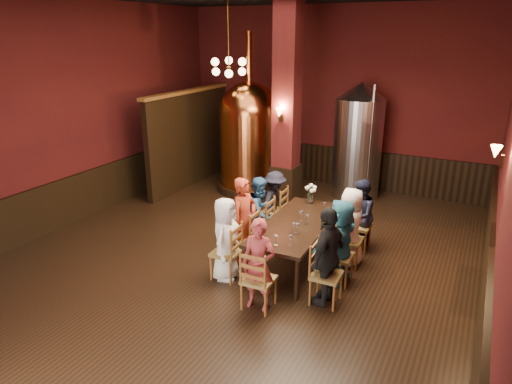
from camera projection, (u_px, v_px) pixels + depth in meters
The scene contains 38 objects.
room at pixel (235, 136), 7.43m from camera, with size 10.00×10.02×4.50m.
wainscot_right at pixel (485, 289), 6.30m from camera, with size 0.08×9.90×1.00m, color black.
wainscot_back at pixel (328, 165), 12.17m from camera, with size 7.90×0.08×1.00m, color black.
wainscot_left at pixel (75, 198), 9.72m from camera, with size 0.08×9.90×1.00m, color black.
column at pixel (287, 110), 9.90m from camera, with size 0.58×0.58×4.50m, color #4C1310.
partition at pixel (190, 140), 11.84m from camera, with size 0.22×3.50×2.40m, color black.
pendant_cluster at pixel (229, 67), 10.35m from camera, with size 0.90×0.90×1.70m, color #A57226, non-canonical shape.
sconce_wall at pixel (503, 156), 6.43m from camera, with size 0.20×0.20×0.36m, color black, non-canonical shape.
sconce_column at pixel (281, 114), 9.67m from camera, with size 0.20×0.20×0.36m, color black, non-canonical shape.
dining_table at pixel (297, 226), 7.86m from camera, with size 1.07×2.43×0.75m.
chair_0 at pixel (226, 252), 7.43m from camera, with size 0.46×0.46×0.92m, color #9C5D27, non-canonical shape.
person_0 at pixel (226, 239), 7.35m from camera, with size 0.68×0.44×1.39m, color white.
chair_1 at pixel (244, 236), 8.00m from camera, with size 0.46×0.46×0.92m, color #9C5D27, non-canonical shape.
person_1 at pixel (244, 220), 7.90m from camera, with size 0.56×0.37×1.53m, color #A9331D.
chair_2 at pixel (260, 223), 8.56m from camera, with size 0.46×0.46×0.92m, color #9C5D27, non-canonical shape.
person_2 at pixel (260, 212), 8.49m from camera, with size 0.66×0.33×1.36m, color #275484.
chair_3 at pixel (274, 211), 9.13m from camera, with size 0.46×0.46×0.92m, color #9C5D27, non-canonical shape.
person_3 at pixel (275, 203), 9.07m from camera, with size 0.83×0.48×1.28m, color black.
chair_4 at pixel (326, 275), 6.74m from camera, with size 0.46×0.46×0.92m, color #9C5D27, non-canonical shape.
person_4 at pixel (328, 256), 6.64m from camera, with size 0.90×0.37×1.53m, color black.
chair_5 at pixel (339, 256), 7.31m from camera, with size 0.46×0.46×0.92m, color #9C5D27, non-canonical shape.
person_5 at pixel (340, 242), 7.22m from camera, with size 1.32×0.42×1.42m, color teal.
chair_6 at pixel (349, 240), 7.87m from camera, with size 0.46×0.46×0.92m, color #9C5D27, non-canonical shape.
person_6 at pixel (350, 227), 7.79m from camera, with size 0.68×0.44×1.39m, color white.
chair_7 at pixel (359, 226), 8.44m from camera, with size 0.46×0.46×0.92m, color #9C5D27, non-canonical shape.
person_7 at pixel (360, 215), 8.37m from camera, with size 0.66×0.32×1.35m, color #191C32.
chair_8 at pixel (259, 279), 6.61m from camera, with size 0.46×0.46×0.92m, color #9C5D27, non-canonical shape.
person_8 at pixel (259, 265), 6.54m from camera, with size 0.51×0.33×1.39m, color #A03536.
copper_kettle at pixel (249, 136), 11.33m from camera, with size 1.72×1.72×3.88m.
steel_vessel at pixel (358, 141), 10.89m from camera, with size 1.46×1.46×2.77m.
rose_vase at pixel (311, 191), 8.65m from camera, with size 0.23×0.23×0.39m.
wine_glass_0 at pixel (301, 216), 7.91m from camera, with size 0.07×0.07×0.17m, color white, non-canonical shape.
wine_glass_1 at pixel (290, 240), 6.98m from camera, with size 0.07×0.07×0.17m, color white, non-canonical shape.
wine_glass_2 at pixel (276, 240), 6.98m from camera, with size 0.07×0.07×0.17m, color white, non-canonical shape.
wine_glass_3 at pixel (324, 207), 8.31m from camera, with size 0.07×0.07×0.17m, color white, non-canonical shape.
wine_glass_4 at pixel (297, 228), 7.41m from camera, with size 0.07×0.07×0.17m, color white, non-canonical shape.
wine_glass_5 at pixel (306, 219), 7.77m from camera, with size 0.07×0.07×0.17m, color white, non-canonical shape.
wine_glass_6 at pixel (293, 228), 7.43m from camera, with size 0.07×0.07×0.17m, color white, non-canonical shape.
Camera 1 is at (3.66, -6.34, 3.85)m, focal length 32.00 mm.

